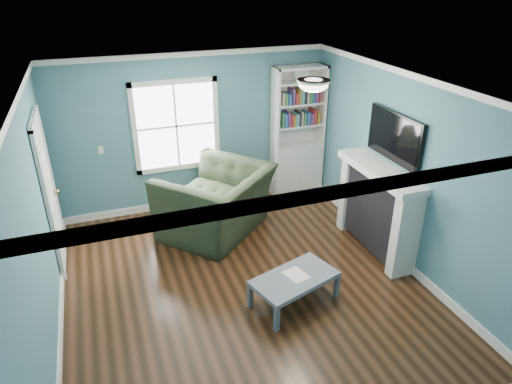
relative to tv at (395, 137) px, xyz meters
name	(u,v)px	position (x,y,z in m)	size (l,w,h in m)	color
floor	(244,285)	(-2.20, -0.20, -1.72)	(5.00, 5.00, 0.00)	black
room_walls	(243,176)	(-2.20, -0.20, -0.14)	(5.00, 5.00, 5.00)	#38727C
trim	(243,202)	(-2.20, -0.20, -0.49)	(4.50, 5.00, 2.60)	white
window	(176,126)	(-2.50, 2.29, -0.27)	(1.40, 0.06, 1.50)	white
bookshelf	(297,145)	(-0.43, 2.10, -0.80)	(0.90, 0.35, 2.31)	silver
fireplace	(377,210)	(-0.12, 0.00, -1.09)	(0.44, 1.58, 1.30)	black
tv	(395,137)	(0.00, 0.00, 0.00)	(0.06, 1.10, 0.65)	black
door	(50,193)	(-4.42, 1.20, -0.65)	(0.12, 0.98, 2.17)	silver
ceiling_fixture	(313,84)	(-1.30, -0.10, 0.82)	(0.38, 0.38, 0.15)	white
light_switch	(101,150)	(-3.70, 2.28, -0.52)	(0.08, 0.01, 0.12)	white
recliner	(216,192)	(-2.15, 1.26, -1.04)	(1.57, 1.02, 1.37)	black
coffee_table	(294,280)	(-1.72, -0.71, -1.40)	(1.16, 0.85, 0.38)	#525863
paper_sheet	(296,275)	(-1.69, -0.68, -1.35)	(0.23, 0.29, 0.00)	white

